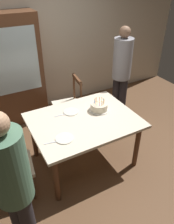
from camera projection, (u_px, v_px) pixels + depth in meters
ground at (84, 160)px, 3.33m from camera, size 6.40×6.40×0.00m
back_wall at (36, 43)px, 3.98m from camera, size 6.40×0.10×2.60m
dining_table at (84, 125)px, 2.97m from camera, size 1.40×1.08×0.75m
birthday_cake at (99, 107)px, 3.09m from camera, size 0.28×0.28×0.18m
plate_near_celebrant at (64, 138)px, 2.59m from camera, size 0.22×0.22×0.01m
plate_far_side at (71, 112)px, 3.07m from camera, size 0.22×0.22×0.01m
fork_near_celebrant at (52, 143)px, 2.53m from camera, size 0.18×0.05×0.01m
fork_far_side at (61, 115)px, 3.00m from camera, size 0.18×0.03×0.01m
chair_spindle_back at (68, 105)px, 3.77m from camera, size 0.49×0.49×0.95m
chair_upholstered at (4, 164)px, 2.54m from camera, size 0.49×0.49×0.95m
person_celebrant at (13, 184)px, 1.81m from camera, size 0.32×0.32×1.65m
person_guest at (122, 70)px, 3.79m from camera, size 0.32×0.32×1.69m
china_cabinet at (9, 73)px, 3.71m from camera, size 1.10×0.45×1.90m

